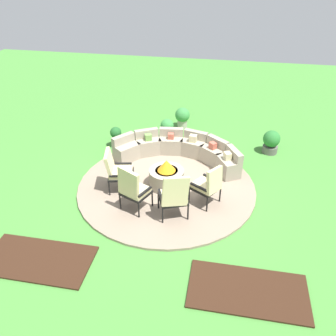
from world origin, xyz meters
TOP-DOWN VIEW (x-y plane):
  - ground_plane at (0.00, 0.00)m, footprint 24.00×24.00m
  - patio_circle at (0.00, 0.00)m, footprint 4.43×4.43m
  - mulch_bed_left at (-1.99, -2.85)m, footprint 2.09×1.06m
  - mulch_bed_right at (1.99, -2.85)m, footprint 2.09×1.06m
  - fire_pit at (0.00, 0.00)m, footprint 0.86×0.86m
  - curved_stone_bench at (0.13, 1.35)m, footprint 3.55×1.54m
  - lounge_chair_front_left at (-1.15, -0.33)m, footprint 0.73×0.72m
  - lounge_chair_front_right at (-0.56, -1.06)m, footprint 0.75×0.74m
  - lounge_chair_back_left at (0.38, -1.14)m, footprint 0.76×0.75m
  - lounge_chair_back_right at (1.06, -0.53)m, footprint 0.77×0.77m
  - potted_plant_0 at (-1.88, 1.83)m, footprint 0.34×0.34m
  - potted_plant_1 at (2.66, 2.29)m, footprint 0.49×0.49m
  - potted_plant_2 at (-0.47, 2.58)m, footprint 0.41×0.41m
  - potted_plant_3 at (-0.13, 3.52)m, footprint 0.48×0.48m

SIDE VIEW (x-z plane):
  - ground_plane at x=0.00m, z-range 0.00..0.00m
  - mulch_bed_left at x=-1.99m, z-range 0.00..0.04m
  - mulch_bed_right at x=1.99m, z-range 0.00..0.04m
  - patio_circle at x=0.00m, z-range 0.00..0.06m
  - fire_pit at x=0.00m, z-range -0.02..0.71m
  - curved_stone_bench at x=0.13m, z-range 0.00..0.70m
  - potted_plant_0 at x=-1.88m, z-range 0.05..0.68m
  - potted_plant_1 at x=2.66m, z-range 0.02..0.71m
  - potted_plant_3 at x=-0.13m, z-range 0.04..0.72m
  - potted_plant_2 at x=-0.47m, z-range 0.05..0.72m
  - lounge_chair_back_right at x=1.06m, z-range 0.09..1.10m
  - lounge_chair_front_left at x=-1.15m, z-range 0.08..1.12m
  - lounge_chair_back_left at x=0.38m, z-range 0.06..1.21m
  - lounge_chair_front_right at x=-0.56m, z-range 0.06..1.23m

